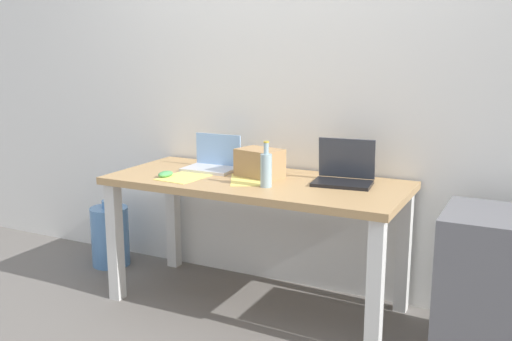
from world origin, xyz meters
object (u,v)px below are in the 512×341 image
computer_mouse (165,174)px  cardboard_box (260,163)px  desk (256,198)px  water_cooler_jug (110,236)px  laptop_left (213,162)px  beer_bottle (266,169)px  laptop_right (344,174)px  filing_cabinet (484,285)px

computer_mouse → cardboard_box: bearing=37.1°
desk → water_cooler_jug: (-1.16, 0.12, -0.43)m
laptop_left → beer_bottle: (0.47, -0.25, 0.05)m
desk → laptop_left: (-0.35, 0.12, 0.15)m
laptop_right → water_cooler_jug: bearing=180.0°
desk → filing_cabinet: bearing=-1.0°
cardboard_box → laptop_right: bearing=5.8°
beer_bottle → laptop_left: bearing=152.1°
desk → laptop_left: 0.39m
laptop_left → laptop_right: bearing=0.1°
beer_bottle → water_cooler_jug: beer_bottle is taller
beer_bottle → desk: bearing=133.4°
desk → beer_bottle: (0.12, -0.13, 0.20)m
desk → laptop_left: laptop_left is taller
water_cooler_jug → filing_cabinet: bearing=-3.4°
laptop_left → beer_bottle: size_ratio=1.25×
laptop_right → beer_bottle: (-0.34, -0.25, 0.04)m
laptop_right → filing_cabinet: 0.87m
desk → laptop_right: laptop_right is taller
desk → cardboard_box: size_ratio=6.85×
beer_bottle → filing_cabinet: 1.19m
beer_bottle → cardboard_box: size_ratio=1.00×
water_cooler_jug → laptop_left: bearing=-0.1°
filing_cabinet → computer_mouse: bearing=-174.9°
desk → cardboard_box: (-0.01, 0.07, 0.18)m
laptop_left → filing_cabinet: bearing=-5.1°
beer_bottle → filing_cabinet: beer_bottle is taller
cardboard_box → filing_cabinet: bearing=-4.3°
beer_bottle → water_cooler_jug: (-1.28, 0.25, -0.63)m
laptop_left → laptop_right: 0.81m
computer_mouse → water_cooler_jug: 0.92m
laptop_left → beer_bottle: bearing=-27.9°
filing_cabinet → laptop_right: bearing=169.3°
desk → laptop_right: 0.50m
laptop_right → computer_mouse: laptop_right is taller
water_cooler_jug → laptop_right: bearing=-0.0°
laptop_left → cardboard_box: 0.34m
laptop_right → computer_mouse: bearing=-162.8°
beer_bottle → cardboard_box: 0.24m
desk → water_cooler_jug: bearing=174.1°
beer_bottle → computer_mouse: size_ratio=2.40×
computer_mouse → water_cooler_jug: (-0.68, 0.29, -0.55)m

